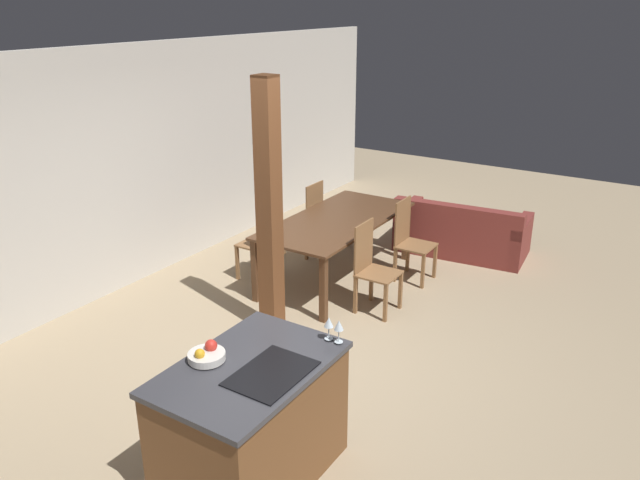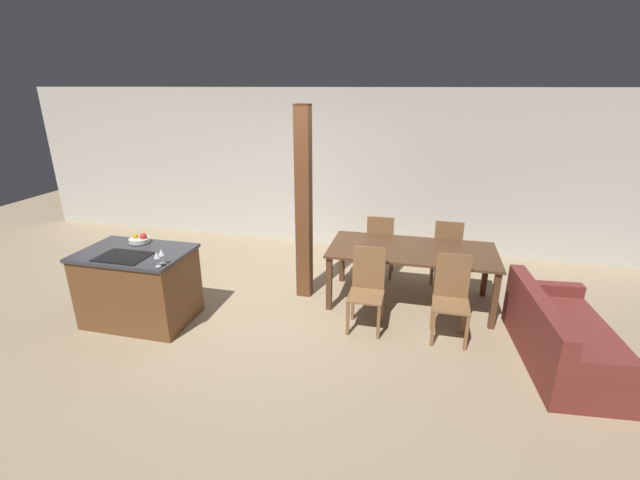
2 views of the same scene
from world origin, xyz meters
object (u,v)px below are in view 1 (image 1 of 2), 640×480
Objects in this scene: dining_chair_far_left at (263,240)px; couch at (461,234)px; dining_chair_near_right at (410,239)px; timber_post at (269,212)px; dining_chair_near_left at (372,267)px; wine_glass_middle at (329,323)px; dining_table at (337,226)px; kitchen_island at (252,422)px; dining_chair_far_right at (308,218)px; wine_glass_near at (339,326)px; fruit_bowl at (207,354)px.

dining_chair_far_left is 2.68m from couch.
dining_chair_far_left reaches higher than couch.
timber_post is at bearing 161.50° from dining_chair_near_right.
wine_glass_middle is at bearing -160.04° from dining_chair_near_left.
dining_chair_near_right is at bearing -56.78° from dining_table.
dining_chair_far_right is (3.63, 1.95, 0.04)m from kitchen_island.
dining_chair_near_right reaches higher than couch.
wine_glass_middle is at bearing 92.05° from couch.
kitchen_island is 3.67m from dining_chair_near_right.
wine_glass_middle reaches higher than dining_table.
wine_glass_middle is at bearing -25.71° from kitchen_island.
kitchen_island is 0.73× the size of couch.
wine_glass_near reaches higher than dining_chair_near_left.
dining_table is (2.60, 1.50, -0.37)m from wine_glass_middle.
wine_glass_middle is (0.66, -0.54, 0.09)m from fruit_bowl.
fruit_bowl is 0.26× the size of dining_chair_near_right.
wine_glass_middle is at bearing -165.89° from dining_chair_near_right.
fruit_bowl is at bearing -163.63° from dining_table.
dining_chair_near_left and dining_chair_far_right have the same top height.
dining_chair_far_right is (0.95, 0.00, 0.00)m from dining_chair_far_left.
dining_chair_far_right reaches higher than dining_table.
fruit_bowl is 3.77m from dining_chair_near_right.
fruit_bowl is 1.47× the size of wine_glass_near.
kitchen_island is 1.30× the size of dining_chair_near_right.
couch is at bearing 8.47° from wine_glass_near.
dining_chair_near_right is 1.73m from dining_chair_far_left.
kitchen_island is at bearing -69.71° from fruit_bowl.
dining_chair_near_right is (3.08, 0.77, -0.54)m from wine_glass_middle.
dining_chair_near_left is at bearing 180.00° from dining_chair_near_right.
wine_glass_middle is 0.10× the size of couch.
dining_chair_far_right is at bearing -180.00° from dining_chair_far_left.
fruit_bowl is (-0.10, 0.27, 0.49)m from kitchen_island.
wine_glass_near is at bearing 93.14° from couch.
dining_table is 0.84× the size of timber_post.
dining_table is at bearing 53.88° from couch.
dining_chair_near_left is (2.69, 0.51, 0.04)m from kitchen_island.
timber_post is (1.75, 1.13, 0.81)m from kitchen_island.
dining_chair_near_left is (2.13, 0.77, -0.54)m from wine_glass_middle.
kitchen_island is 0.57m from fruit_bowl.
dining_chair_near_right is 0.56× the size of couch.
wine_glass_middle is 0.17× the size of dining_chair_near_left.
wine_glass_near is 0.17× the size of dining_chair_near_right.
wine_glass_middle is 3.83m from dining_chair_far_right.
kitchen_island is 4.77m from couch.
wine_glass_middle reaches higher than dining_chair_near_right.
dining_chair_near_left is 1.00× the size of dining_chair_far_right.
dining_chair_near_right is (3.63, 0.51, 0.04)m from kitchen_island.
wine_glass_near is 0.17× the size of dining_chair_far_right.
dining_chair_far_right is at bearing 28.54° from couch.
wine_glass_middle is (0.56, -0.27, 0.58)m from kitchen_island.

